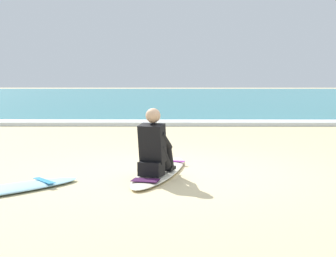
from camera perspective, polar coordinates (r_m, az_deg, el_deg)
ground_plane at (r=7.71m, az=0.79°, el=-5.02°), size 80.00×80.00×0.00m
sea at (r=28.26m, az=0.45°, el=3.45°), size 80.00×28.00×0.10m
breaking_foam at (r=14.59m, az=0.57°, el=0.65°), size 80.00×0.90×0.11m
surfboard_main at (r=7.64m, az=-0.90°, el=-4.86°), size 1.07×2.57×0.08m
surfer_seated at (r=7.20m, az=-1.53°, el=-2.32°), size 0.55×0.77×0.95m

